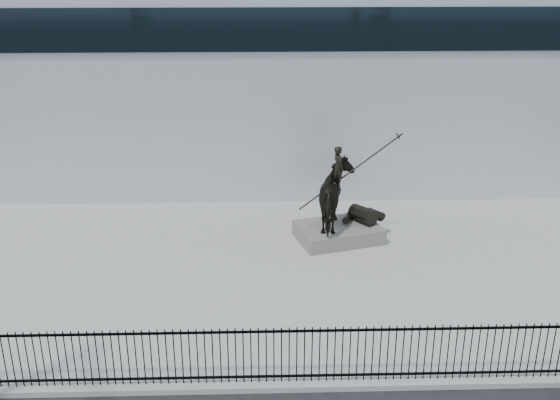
{
  "coord_description": "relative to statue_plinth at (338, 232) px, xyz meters",
  "views": [
    {
      "loc": [
        -0.09,
        -11.78,
        9.94
      ],
      "look_at": [
        0.45,
        6.0,
        2.97
      ],
      "focal_mm": 42.0,
      "sensor_mm": 36.0,
      "label": 1
    }
  ],
  "objects": [
    {
      "name": "plaza",
      "position": [
        -2.62,
        -2.31,
        -0.34
      ],
      "size": [
        30.0,
        12.0,
        0.15
      ],
      "primitive_type": "cube",
      "color": "#959592",
      "rests_on": "ground"
    },
    {
      "name": "building",
      "position": [
        -2.62,
        10.69,
        4.09
      ],
      "size": [
        44.0,
        14.0,
        9.0
      ],
      "primitive_type": "cube",
      "color": "silver",
      "rests_on": "ground"
    },
    {
      "name": "picket_fence",
      "position": [
        -2.62,
        -8.06,
        0.49
      ],
      "size": [
        22.1,
        0.1,
        1.5
      ],
      "color": "black",
      "rests_on": "plaza"
    },
    {
      "name": "statue_plinth",
      "position": [
        0.0,
        0.0,
        0.0
      ],
      "size": [
        3.26,
        2.66,
        0.53
      ],
      "primitive_type": "cube",
      "rotation": [
        0.0,
        0.0,
        0.28
      ],
      "color": "#51504A",
      "rests_on": "plaza"
    },
    {
      "name": "equestrian_statue",
      "position": [
        0.05,
        0.02,
        1.37
      ],
      "size": [
        3.49,
        2.68,
        3.07
      ],
      "rotation": [
        0.0,
        0.0,
        0.28
      ],
      "color": "black",
      "rests_on": "statue_plinth"
    }
  ]
}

